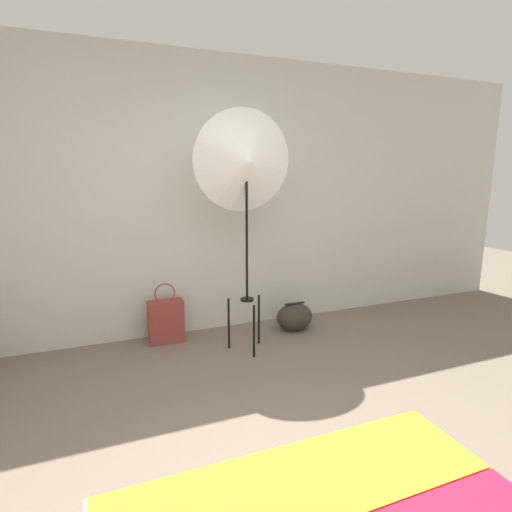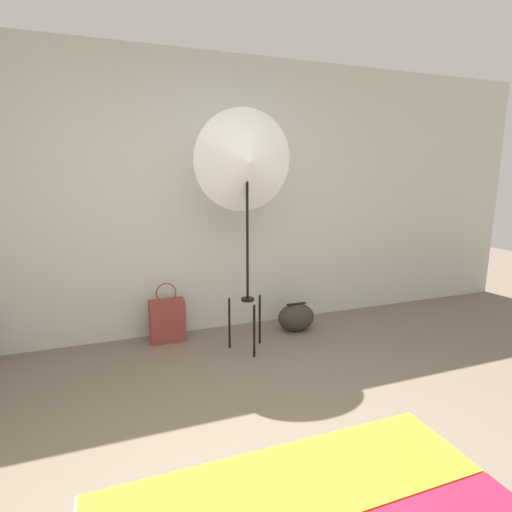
# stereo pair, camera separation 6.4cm
# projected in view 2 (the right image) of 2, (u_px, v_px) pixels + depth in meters

# --- Properties ---
(wall_back) EXTENTS (8.00, 0.05, 2.60)m
(wall_back) POSITION_uv_depth(u_px,v_px,m) (178.00, 199.00, 3.70)
(wall_back) COLOR beige
(wall_back) RESTS_ON ground_plane
(photo_umbrella) EXTENTS (0.84, 0.30, 2.05)m
(photo_umbrella) POSITION_uv_depth(u_px,v_px,m) (247.00, 163.00, 3.22)
(photo_umbrella) COLOR black
(photo_umbrella) RESTS_ON ground_plane
(tote_bag) EXTENTS (0.32, 0.15, 0.56)m
(tote_bag) POSITION_uv_depth(u_px,v_px,m) (167.00, 320.00, 3.67)
(tote_bag) COLOR brown
(tote_bag) RESTS_ON ground_plane
(duffel_bag) EXTENTS (0.37, 0.27, 0.28)m
(duffel_bag) POSITION_uv_depth(u_px,v_px,m) (296.00, 317.00, 3.94)
(duffel_bag) COLOR #332D28
(duffel_bag) RESTS_ON ground_plane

